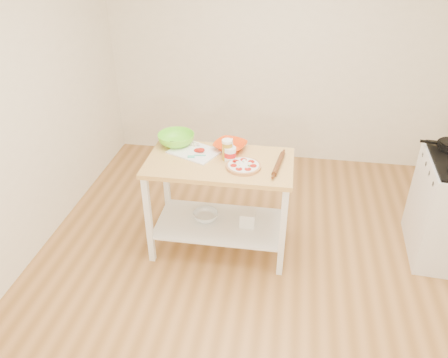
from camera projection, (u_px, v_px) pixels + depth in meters
room_shell at (263, 134)px, 3.02m from camera, size 4.04×4.54×2.74m
prep_island at (220, 186)px, 3.75m from camera, size 1.22×0.67×0.90m
pizza at (244, 166)px, 3.51m from camera, size 0.28×0.28×0.05m
cutting_board at (195, 151)px, 3.75m from camera, size 0.49×0.44×0.04m
spatula at (196, 156)px, 3.66m from camera, size 0.15×0.07×0.01m
knife at (181, 144)px, 3.85m from camera, size 0.27×0.04×0.01m
orange_bowl at (230, 146)px, 3.78m from camera, size 0.35×0.35×0.07m
green_bowl at (176, 139)px, 3.85m from camera, size 0.41×0.41×0.10m
beer_pint at (227, 150)px, 3.60m from camera, size 0.09×0.09×0.18m
yogurt_tub at (230, 154)px, 3.59m from camera, size 0.10×0.10×0.21m
rolling_pin at (278, 164)px, 3.53m from camera, size 0.09×0.37×0.04m
shelf_glass_bowl at (206, 216)px, 3.98m from camera, size 0.27×0.27×0.07m
shelf_bin at (248, 218)px, 3.89m from camera, size 0.13×0.13×0.13m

